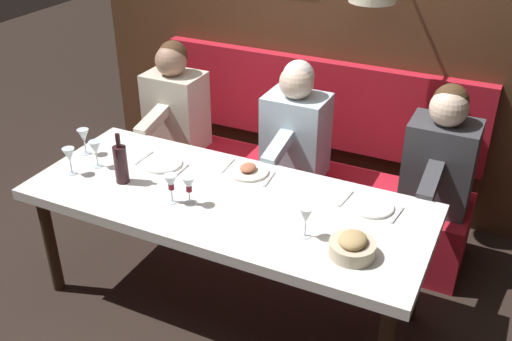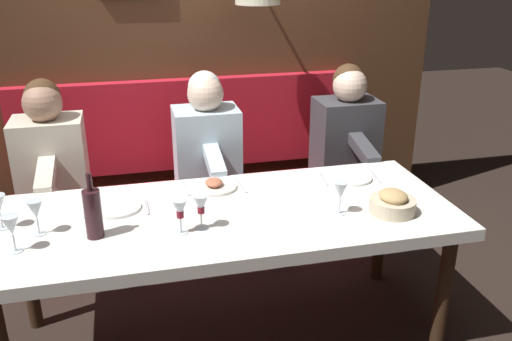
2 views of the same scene
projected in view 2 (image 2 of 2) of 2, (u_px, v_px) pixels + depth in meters
ground_plane at (229, 337)px, 2.91m from camera, size 12.00×12.00×0.00m
dining_table at (227, 224)px, 2.66m from camera, size 0.90×2.21×0.74m
banquette_bench at (203, 224)px, 3.63m from camera, size 0.52×2.41×0.45m
back_wall_panel at (185, 36)px, 3.72m from camera, size 0.59×3.61×2.90m
diner_nearest at (346, 129)px, 3.61m from camera, size 0.60×0.40×0.79m
diner_near at (207, 139)px, 3.41m from camera, size 0.60×0.40×0.79m
diner_middle at (50, 151)px, 3.21m from camera, size 0.60×0.40×0.79m
place_setting_0 at (214, 186)px, 2.89m from camera, size 0.24×0.32×0.05m
place_setting_1 at (350, 178)px, 3.01m from camera, size 0.24×0.32×0.01m
place_setting_2 at (116, 208)px, 2.66m from camera, size 0.24×0.31×0.01m
wine_glass_0 at (180, 210)px, 2.39m from camera, size 0.07×0.07×0.16m
wine_glass_1 at (340, 191)px, 2.57m from camera, size 0.07×0.07×0.16m
wine_glass_2 at (36, 210)px, 2.38m from camera, size 0.07×0.07×0.16m
wine_glass_4 at (11, 226)px, 2.25m from camera, size 0.07×0.07×0.16m
wine_glass_5 at (201, 205)px, 2.43m from camera, size 0.07×0.07×0.16m
wine_bottle at (93, 213)px, 2.36m from camera, size 0.08×0.08×0.30m
bread_bowl at (393, 203)px, 2.61m from camera, size 0.22×0.22×0.12m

